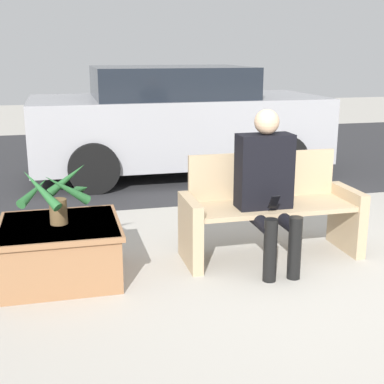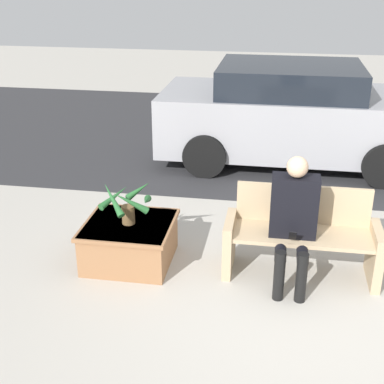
{
  "view_description": "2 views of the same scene",
  "coord_description": "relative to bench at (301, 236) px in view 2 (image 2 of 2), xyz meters",
  "views": [
    {
      "loc": [
        -1.84,
        -3.46,
        1.73
      ],
      "look_at": [
        -0.79,
        0.77,
        0.57
      ],
      "focal_mm": 50.0,
      "sensor_mm": 36.0,
      "label": 1
    },
    {
      "loc": [
        -0.44,
        -4.19,
        2.92
      ],
      "look_at": [
        -1.27,
        0.74,
        0.76
      ],
      "focal_mm": 50.0,
      "sensor_mm": 36.0,
      "label": 2
    }
  ],
  "objects": [
    {
      "name": "bench",
      "position": [
        0.0,
        0.0,
        0.0
      ],
      "size": [
        1.52,
        0.54,
        0.87
      ],
      "color": "tan",
      "rests_on": "ground_plane"
    },
    {
      "name": "parked_car",
      "position": [
        -0.09,
        3.34,
        0.35
      ],
      "size": [
        4.07,
        1.98,
        1.51
      ],
      "color": "#99999E",
      "rests_on": "ground_plane"
    },
    {
      "name": "potted_plant",
      "position": [
        -1.75,
        -0.09,
        0.28
      ],
      "size": [
        0.56,
        0.56,
        0.47
      ],
      "color": "brown",
      "rests_on": "planter_box"
    },
    {
      "name": "road_surface",
      "position": [
        0.14,
        4.63,
        -0.4
      ],
      "size": [
        20.0,
        6.0,
        0.01
      ],
      "primitive_type": "cube",
      "color": "#2D2D30",
      "rests_on": "ground_plane"
    },
    {
      "name": "person_seated",
      "position": [
        -0.1,
        -0.17,
        0.3
      ],
      "size": [
        0.45,
        0.6,
        1.28
      ],
      "color": "black",
      "rests_on": "ground_plane"
    },
    {
      "name": "ground_plane",
      "position": [
        0.14,
        -0.64,
        -0.41
      ],
      "size": [
        30.0,
        30.0,
        0.0
      ],
      "primitive_type": "plane",
      "color": "#ADA89E"
    },
    {
      "name": "planter_box",
      "position": [
        -1.75,
        -0.09,
        -0.16
      ],
      "size": [
        0.91,
        0.86,
        0.45
      ],
      "color": "#936642",
      "rests_on": "ground_plane"
    }
  ]
}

